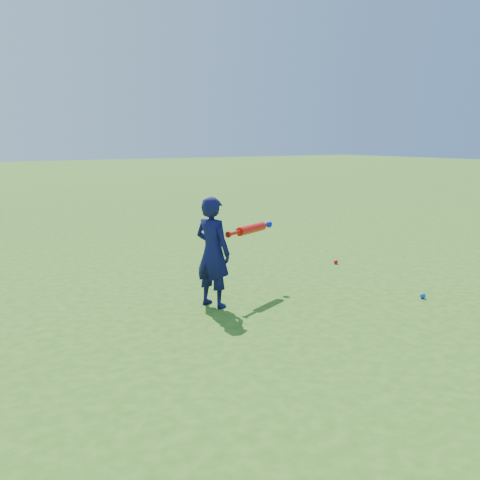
{
  "coord_description": "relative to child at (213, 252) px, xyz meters",
  "views": [
    {
      "loc": [
        -2.12,
        -5.02,
        1.73
      ],
      "look_at": [
        0.97,
        -0.1,
        0.63
      ],
      "focal_mm": 40.0,
      "sensor_mm": 36.0,
      "label": 1
    }
  ],
  "objects": [
    {
      "name": "ground_ball_red",
      "position": [
        2.39,
        0.75,
        -0.55
      ],
      "size": [
        0.06,
        0.06,
        0.06
      ],
      "primitive_type": "sphere",
      "color": "red",
      "rests_on": "ground"
    },
    {
      "name": "child",
      "position": [
        0.0,
        0.0,
        0.0
      ],
      "size": [
        0.4,
        0.49,
        1.15
      ],
      "primitive_type": "imported",
      "rotation": [
        0.0,
        0.0,
        1.92
      ],
      "color": "#0E0F42",
      "rests_on": "ground"
    },
    {
      "name": "ground",
      "position": [
        -0.51,
        0.3,
        -0.58
      ],
      "size": [
        80.0,
        80.0,
        0.0
      ],
      "primitive_type": "plane",
      "color": "#2C5F16",
      "rests_on": "ground"
    },
    {
      "name": "bat_swing",
      "position": [
        0.65,
        0.22,
        0.16
      ],
      "size": [
        0.82,
        0.4,
        0.1
      ],
      "rotation": [
        0.0,
        0.0,
        0.41
      ],
      "color": "red",
      "rests_on": "ground"
    },
    {
      "name": "ground_ball_blue",
      "position": [
        2.08,
        -1.0,
        -0.55
      ],
      "size": [
        0.06,
        0.06,
        0.06
      ],
      "primitive_type": "sphere",
      "color": "blue",
      "rests_on": "ground"
    }
  ]
}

